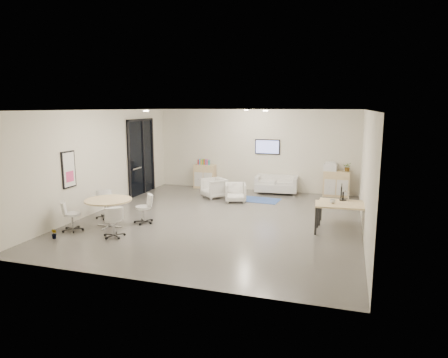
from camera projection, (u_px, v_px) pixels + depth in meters
room_shell at (220, 166)px, 11.56m from camera, size 9.60×10.60×4.80m
glass_door at (141, 155)px, 15.09m from camera, size 0.09×1.90×2.85m
artwork at (69, 170)px, 11.23m from camera, size 0.05×0.54×1.04m
wall_tv at (267, 147)px, 15.58m from camera, size 0.98×0.06×0.58m
ceiling_spots at (222, 110)px, 12.12m from camera, size 3.14×4.14×0.03m
sideboard_left at (205, 176)px, 16.35m from camera, size 0.86×0.45×0.97m
sideboard_right at (336, 184)px, 14.81m from camera, size 0.95×0.46×0.95m
books at (204, 162)px, 16.26m from camera, size 0.50×0.14×0.22m
printer at (330, 167)px, 14.78m from camera, size 0.48×0.41×0.33m
loveseat at (277, 185)px, 15.35m from camera, size 1.63×0.89×0.59m
blue_rug at (260, 200)px, 14.28m from camera, size 1.46×1.04×0.01m
armchair_left at (214, 187)px, 14.62m from camera, size 1.05×1.04×0.79m
armchair_right at (235, 191)px, 13.98m from camera, size 0.88×0.85×0.73m
desk_rear at (343, 204)px, 11.19m from camera, size 1.31×0.69×0.67m
desk_front at (345, 207)px, 10.39m from camera, size 1.55×0.85×0.79m
monitor at (342, 192)px, 11.29m from camera, size 0.20×0.50×0.44m
round_table at (108, 202)px, 10.99m from camera, size 1.28×1.28×0.78m
meeting_chairs at (109, 212)px, 11.05m from camera, size 2.29×2.29×0.82m
plant_cabinet at (348, 168)px, 14.62m from camera, size 0.32×0.35×0.25m
plant_floor at (55, 237)px, 10.08m from camera, size 0.22×0.30×0.12m
cup at (333, 201)px, 10.50m from camera, size 0.14×0.11×0.14m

